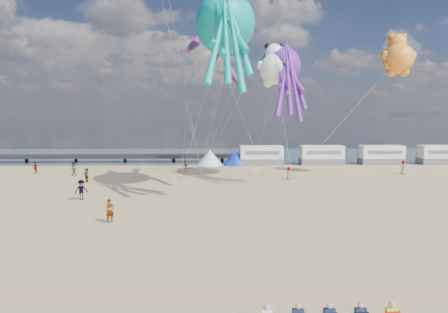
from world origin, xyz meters
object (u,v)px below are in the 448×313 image
kite_octopus_teal (225,24)px  windsock_mid (217,53)px  beachgoer_1 (74,169)px  beachgoer_0 (289,173)px  beachgoer_5 (186,163)px  motorhome_3 (440,155)px  beachgoer_6 (404,167)px  sandbag_b (251,174)px  beachgoer_3 (35,168)px  sandbag_e (201,172)px  beachgoer_2 (81,190)px  sandbag_c (292,178)px  motorhome_2 (381,155)px  standing_person (110,211)px  motorhome_1 (322,155)px  tent_white (210,157)px  sandbag_d (264,173)px  windsock_left (192,46)px  kite_octopus_purple (280,67)px  motorhome_0 (261,155)px  tent_blue (236,157)px  sandbag_a (181,178)px  kite_teddy_orange (398,59)px  beachgoer_4 (86,175)px  windsock_right (236,79)px  kite_panda (275,69)px

kite_octopus_teal → windsock_mid: 6.26m
beachgoer_1 → kite_octopus_teal: bearing=-13.4°
beachgoer_0 → beachgoer_5: size_ratio=0.88×
motorhome_3 → beachgoer_5: size_ratio=3.78×
beachgoer_6 → sandbag_b: beachgoer_6 is taller
beachgoer_3 → windsock_mid: bearing=-4.0°
beachgoer_6 → sandbag_e: 26.78m
beachgoer_2 → sandbag_c: size_ratio=3.74×
motorhome_2 → sandbag_c: (-16.85, -13.72, -1.39)m
standing_person → sandbag_e: (5.98, 24.59, -0.74)m
motorhome_1 → tent_white: 17.50m
beachgoer_1 → sandbag_c: 27.62m
sandbag_d → sandbag_e: (-8.36, 1.12, 0.00)m
sandbag_c → windsock_left: bearing=-164.1°
kite_octopus_purple → sandbag_d: bearing=97.7°
windsock_left → motorhome_0: bearing=69.2°
motorhome_1 → tent_blue: motorhome_1 is taller
beachgoer_3 → windsock_mid: 28.87m
beachgoer_2 → sandbag_a: beachgoer_2 is taller
motorhome_3 → windsock_mid: bearing=-157.4°
motorhome_0 → windsock_left: bearing=-119.9°
sandbag_b → kite_teddy_orange: kite_teddy_orange is taller
tent_blue → tent_white: bearing=180.0°
kite_octopus_purple → beachgoer_4: bearing=172.6°
beachgoer_5 → tent_white: bearing=106.9°
beachgoer_2 → kite_octopus_teal: size_ratio=0.15×
standing_person → beachgoer_1: (-10.15, 22.22, 0.05)m
tent_blue → windsock_left: windsock_left is taller
motorhome_3 → sandbag_d: 30.85m
beachgoer_6 → windsock_left: bearing=-179.3°
kite_teddy_orange → windsock_left: windsock_left is taller
windsock_mid → windsock_right: 7.23m
beachgoer_2 → motorhome_3: bearing=-3.4°
beachgoer_6 → motorhome_0: bearing=136.1°
beachgoer_0 → sandbag_d: bearing=21.4°
beachgoer_0 → sandbag_a: (-13.01, 0.48, -0.66)m
beachgoer_4 → sandbag_c: 24.53m
motorhome_1 → beachgoer_6: bearing=-52.5°
tent_white → sandbag_b: bearing=-62.3°
sandbag_d → kite_panda: bearing=-86.0°
motorhome_3 → windsock_left: windsock_left is taller
beachgoer_1 → kite_panda: kite_panda is taller
sandbag_a → motorhome_0: bearing=50.2°
tent_blue → beachgoer_1: tent_blue is taller
tent_blue → sandbag_e: bearing=-121.7°
motorhome_3 → beachgoer_4: motorhome_3 is taller
beachgoer_4 → windsock_mid: size_ratio=0.24×
windsock_left → windsock_right: (4.62, -3.77, -3.86)m
beachgoer_0 → beachgoer_4: (-23.89, -1.04, 0.03)m
tent_blue → standing_person: bearing=-108.7°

